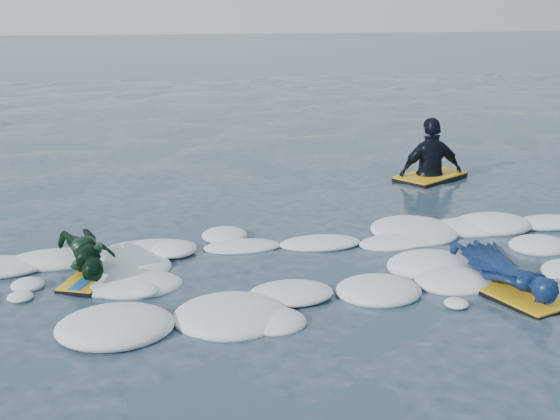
{
  "coord_description": "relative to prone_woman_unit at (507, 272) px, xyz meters",
  "views": [
    {
      "loc": [
        -1.04,
        -6.23,
        2.82
      ],
      "look_at": [
        0.46,
        1.6,
        0.45
      ],
      "focal_mm": 45.0,
      "sensor_mm": 36.0,
      "label": 1
    }
  ],
  "objects": [
    {
      "name": "ground",
      "position": [
        -2.45,
        0.18,
        -0.2
      ],
      "size": [
        120.0,
        120.0,
        0.0
      ],
      "primitive_type": "plane",
      "color": "#1C2F45",
      "rests_on": "ground"
    },
    {
      "name": "foam_band",
      "position": [
        -2.45,
        1.21,
        -0.2
      ],
      "size": [
        12.0,
        3.1,
        0.3
      ],
      "primitive_type": null,
      "color": "white",
      "rests_on": "ground"
    },
    {
      "name": "prone_woman_unit",
      "position": [
        0.0,
        0.0,
        0.0
      ],
      "size": [
        0.85,
        1.59,
        0.39
      ],
      "rotation": [
        0.0,
        0.0,
        1.91
      ],
      "color": "black",
      "rests_on": "ground"
    },
    {
      "name": "prone_child_unit",
      "position": [
        -4.17,
        1.19,
        0.02
      ],
      "size": [
        0.76,
        1.22,
        0.43
      ],
      "rotation": [
        0.0,
        0.0,
        1.19
      ],
      "color": "black",
      "rests_on": "ground"
    },
    {
      "name": "waiting_rider_unit",
      "position": [
        1.05,
        4.52,
        -0.11
      ],
      "size": [
        1.43,
        1.26,
        1.88
      ],
      "rotation": [
        0.0,
        0.0,
        0.58
      ],
      "color": "black",
      "rests_on": "ground"
    }
  ]
}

